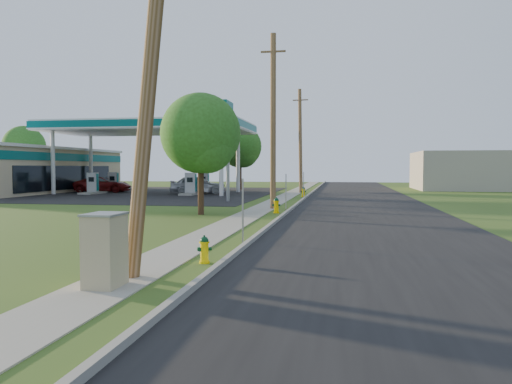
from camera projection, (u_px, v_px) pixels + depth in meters
ground_plane at (196, 270)px, 11.36m from camera, size 140.00×140.00×0.00m
road at (372, 224)px, 20.42m from camera, size 8.00×120.00×0.02m
curb at (276, 221)px, 21.11m from camera, size 0.15×120.00×0.15m
sidewalk at (235, 222)px, 21.41m from camera, size 1.50×120.00×0.03m
forecourt at (129, 193)px, 45.60m from camera, size 26.00×28.00×0.02m
utility_pole_near at (152, 48)px, 10.24m from camera, size 1.40×0.32×9.48m
utility_pole_mid at (273, 121)px, 27.94m from camera, size 1.40×0.32×9.80m
utility_pole_far at (300, 141)px, 45.66m from camera, size 1.40×0.32×9.50m
sign_post_near at (243, 211)px, 15.40m from camera, size 0.05×0.04×2.00m
sign_post_mid at (286, 192)px, 27.01m from camera, size 0.05×0.04×2.00m
sign_post_far at (304, 185)px, 39.01m from camera, size 0.05×0.04×2.00m
gas_canopy at (149, 128)px, 44.96m from camera, size 18.18×9.18×6.40m
fuel_pump_nw at (93, 186)px, 44.02m from camera, size 1.20×3.20×1.90m
fuel_pump_ne at (191, 187)px, 42.47m from camera, size 1.20×3.20×1.90m
fuel_pump_sw at (113, 184)px, 47.96m from camera, size 1.20×3.20×1.90m
fuel_pump_se at (204, 185)px, 46.41m from camera, size 1.20×3.20×1.90m
convenience_store at (20, 170)px, 47.38m from camera, size 10.40×22.40×4.25m
price_pylon at (228, 122)px, 34.00m from camera, size 0.34×2.04×6.85m
distant_building at (485, 171)px, 52.43m from camera, size 14.00×10.00×4.00m
tree_verge at (202, 136)px, 24.53m from camera, size 3.97×3.97×6.02m
tree_lot at (241, 148)px, 52.17m from camera, size 4.50×4.50×6.82m
tree_back at (24, 148)px, 54.53m from camera, size 4.56×4.56×6.91m
hydrant_near at (204, 250)px, 12.18m from camera, size 0.35×0.32×0.69m
hydrant_mid at (276, 205)px, 25.54m from camera, size 0.43×0.38×0.83m
hydrant_far at (303, 192)px, 39.59m from camera, size 0.43×0.38×0.84m
utility_cabinet at (105, 250)px, 9.66m from camera, size 0.65×0.85×1.46m
car_red at (103, 185)px, 47.06m from camera, size 5.55×3.23×1.45m
car_silver at (198, 185)px, 43.87m from camera, size 5.19×3.05×1.66m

